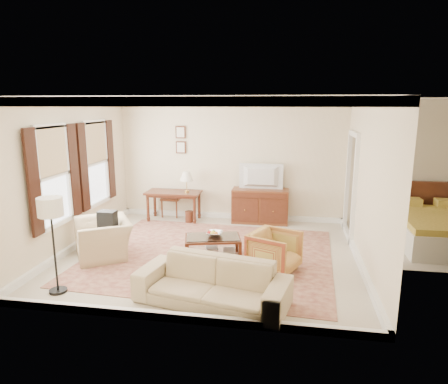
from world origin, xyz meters
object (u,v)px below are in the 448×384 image
(sideboard, at_px, (260,206))
(coffee_table, at_px, (213,242))
(sofa, at_px, (212,276))
(tv, at_px, (261,169))
(striped_armchair, at_px, (274,250))
(writing_desk, at_px, (174,196))
(club_armchair, at_px, (103,232))

(sideboard, bearing_deg, coffee_table, -105.52)
(coffee_table, bearing_deg, sofa, -79.27)
(tv, xyz_separation_m, striped_armchair, (0.46, -2.81, -0.93))
(tv, distance_m, coffee_table, 2.70)
(coffee_table, height_order, striped_armchair, striped_armchair)
(writing_desk, xyz_separation_m, club_armchair, (-0.61, -2.52, -0.14))
(sideboard, bearing_deg, sofa, -95.02)
(striped_armchair, distance_m, club_armchair, 3.18)
(sideboard, bearing_deg, tv, -90.00)
(coffee_table, relative_size, sofa, 0.51)
(writing_desk, xyz_separation_m, coffee_table, (1.42, -2.30, -0.28))
(sideboard, distance_m, striped_armchair, 2.87)
(sideboard, height_order, striped_armchair, sideboard)
(coffee_table, xyz_separation_m, sofa, (0.32, -1.67, 0.10))
(sideboard, xyz_separation_m, tv, (0.00, -0.02, 0.90))
(coffee_table, bearing_deg, sideboard, 74.48)
(tv, distance_m, striped_armchair, 3.00)
(coffee_table, bearing_deg, striped_armchair, -18.71)
(writing_desk, height_order, striped_armchair, striped_armchair)
(coffee_table, relative_size, club_armchair, 1.04)
(club_armchair, bearing_deg, sideboard, 101.00)
(writing_desk, bearing_deg, striped_armchair, -46.34)
(writing_desk, bearing_deg, coffee_table, -58.28)
(coffee_table, height_order, club_armchair, club_armchair)
(tv, bearing_deg, club_armchair, 44.25)
(tv, xyz_separation_m, sofa, (-0.36, -4.10, -0.89))
(tv, xyz_separation_m, coffee_table, (-0.68, -2.42, -0.99))
(writing_desk, height_order, sideboard, sideboard)
(sideboard, relative_size, striped_armchair, 1.73)
(striped_armchair, height_order, sofa, sofa)
(sideboard, bearing_deg, club_armchair, -135.53)
(sideboard, xyz_separation_m, sofa, (-0.36, -4.12, 0.02))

